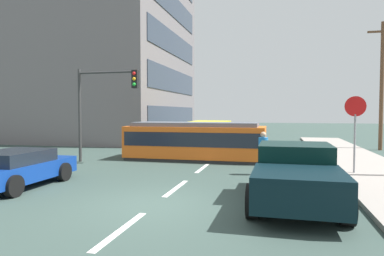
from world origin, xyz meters
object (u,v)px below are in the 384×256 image
parked_sedan_near (16,168)px  stop_sign (355,118)px  utility_pole_mid (382,84)px  pickup_truck_parked (295,174)px  streetcar_tram (196,140)px  traffic_light_mast (104,96)px  pedestrian_crossing (263,151)px  city_bus (208,133)px

parked_sedan_near → stop_sign: (11.03, 4.62, 1.57)m
stop_sign → utility_pole_mid: utility_pole_mid is taller
utility_pole_mid → pickup_truck_parked: bearing=-112.1°
parked_sedan_near → stop_sign: bearing=22.7°
pickup_truck_parked → parked_sedan_near: pickup_truck_parked is taller
streetcar_tram → traffic_light_mast: bearing=-153.1°
pedestrian_crossing → utility_pole_mid: (6.90, 10.56, 3.27)m
city_bus → utility_pole_mid: (10.92, 1.26, 3.19)m
pedestrian_crossing → utility_pole_mid: 13.03m
streetcar_tram → stop_sign: bearing=-23.6°
city_bus → parked_sedan_near: bearing=-105.3°
pickup_truck_parked → traffic_light_mast: traffic_light_mast is taller
traffic_light_mast → utility_pole_mid: 17.06m
stop_sign → traffic_light_mast: traffic_light_mast is taller
pedestrian_crossing → traffic_light_mast: 8.00m
streetcar_tram → parked_sedan_near: size_ratio=1.73×
pedestrian_crossing → stop_sign: 3.61m
pedestrian_crossing → stop_sign: (3.35, 0.54, 1.25)m
streetcar_tram → parked_sedan_near: (-4.18, -7.63, -0.36)m
pedestrian_crossing → utility_pole_mid: bearing=56.8°
streetcar_tram → city_bus: (-0.50, 5.76, 0.04)m
pickup_truck_parked → stop_sign: bearing=62.8°
traffic_light_mast → pedestrian_crossing: bearing=-11.3°
stop_sign → pickup_truck_parked: bearing=-117.2°
city_bus → parked_sedan_near: (-3.67, -13.38, -0.40)m
city_bus → utility_pole_mid: utility_pole_mid is taller
parked_sedan_near → pickup_truck_parked: bearing=0.1°
pedestrian_crossing → stop_sign: bearing=9.2°
pickup_truck_parked → city_bus: bearing=110.5°
parked_sedan_near → traffic_light_mast: size_ratio=0.89×
pedestrian_crossing → stop_sign: size_ratio=0.58×
city_bus → streetcar_tram: bearing=-85.0°
streetcar_tram → utility_pole_mid: size_ratio=0.86×
city_bus → pedestrian_crossing: bearing=-66.6°
traffic_light_mast → utility_pole_mid: size_ratio=0.56×
city_bus → utility_pole_mid: bearing=6.6°
streetcar_tram → city_bus: size_ratio=1.38×
traffic_light_mast → pickup_truck_parked: bearing=-33.2°
parked_sedan_near → utility_pole_mid: 20.98m
traffic_light_mast → utility_pole_mid: (14.43, 9.05, 1.01)m
streetcar_tram → utility_pole_mid: utility_pole_mid is taller
pedestrian_crossing → pickup_truck_parked: bearing=-76.5°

